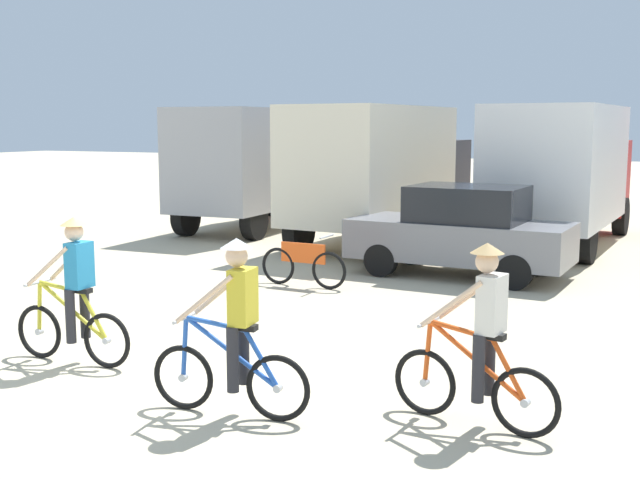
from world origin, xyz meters
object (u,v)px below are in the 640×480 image
at_px(sedan_parked, 461,231).
at_px(cyclist_orange_shirt, 74,296).
at_px(box_truck_avon_van, 562,168).
at_px(cyclist_near_camera, 480,343).
at_px(bicycle_spare, 303,265).
at_px(box_truck_grey_hauler, 259,162).
at_px(box_truck_cream_rv, 381,167).
at_px(cyclist_cowboy_hat, 234,334).

xyz_separation_m(sedan_parked, cyclist_orange_shirt, (-2.78, -7.56, -0.04)).
bearing_deg(box_truck_avon_van, cyclist_near_camera, -85.09).
distance_m(box_truck_avon_van, bicycle_spare, 7.97).
bearing_deg(box_truck_grey_hauler, box_truck_cream_rv, -16.96).
bearing_deg(cyclist_near_camera, sedan_parked, 106.40).
distance_m(box_truck_grey_hauler, bicycle_spare, 8.57).
bearing_deg(box_truck_grey_hauler, bicycle_spare, -55.16).
height_order(cyclist_cowboy_hat, cyclist_near_camera, same).
bearing_deg(sedan_parked, box_truck_grey_hauler, 146.51).
relative_size(cyclist_near_camera, bicycle_spare, 1.05).
distance_m(box_truck_cream_rv, cyclist_near_camera, 12.15).
distance_m(box_truck_grey_hauler, cyclist_cowboy_hat, 14.80).
bearing_deg(box_truck_avon_van, box_truck_cream_rv, -161.71).
bearing_deg(bicycle_spare, cyclist_near_camera, -49.47).
xyz_separation_m(box_truck_cream_rv, sedan_parked, (2.97, -3.45, -0.99)).
xyz_separation_m(box_truck_avon_van, bicycle_spare, (-3.46, -7.02, -1.48)).
bearing_deg(sedan_parked, box_truck_avon_van, 76.58).
xyz_separation_m(box_truck_avon_van, cyclist_orange_shirt, (-3.93, -12.37, -1.03)).
bearing_deg(box_truck_cream_rv, box_truck_avon_van, 18.29).
bearing_deg(cyclist_cowboy_hat, box_truck_avon_van, 84.57).
height_order(cyclist_cowboy_hat, bicycle_spare, cyclist_cowboy_hat).
bearing_deg(sedan_parked, bicycle_spare, -136.34).
relative_size(box_truck_avon_van, cyclist_near_camera, 3.78).
relative_size(box_truck_cream_rv, bicycle_spare, 3.98).
xyz_separation_m(box_truck_grey_hauler, cyclist_cowboy_hat, (7.05, -12.97, -1.03)).
relative_size(box_truck_grey_hauler, cyclist_orange_shirt, 3.75).
xyz_separation_m(box_truck_grey_hauler, box_truck_avon_van, (8.29, 0.09, 0.00)).
bearing_deg(box_truck_cream_rv, box_truck_grey_hauler, 163.04).
distance_m(sedan_parked, cyclist_cowboy_hat, 8.25).
bearing_deg(box_truck_avon_van, cyclist_cowboy_hat, -95.43).
xyz_separation_m(box_truck_avon_van, cyclist_near_camera, (1.06, -12.31, -1.03)).
distance_m(cyclist_orange_shirt, bicycle_spare, 5.39).
bearing_deg(cyclist_near_camera, cyclist_cowboy_hat, -161.88).
distance_m(box_truck_cream_rv, box_truck_avon_van, 4.34).
distance_m(sedan_parked, cyclist_orange_shirt, 8.05).
relative_size(box_truck_grey_hauler, box_truck_avon_van, 0.99).
xyz_separation_m(box_truck_cream_rv, bicycle_spare, (0.66, -5.66, -1.48)).
bearing_deg(box_truck_avon_van, cyclist_orange_shirt, -107.62).
bearing_deg(box_truck_cream_rv, bicycle_spare, -83.36).
bearing_deg(box_truck_cream_rv, cyclist_cowboy_hat, -76.16).
distance_m(sedan_parked, bicycle_spare, 3.23).
bearing_deg(cyclist_cowboy_hat, sedan_parked, 89.36).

